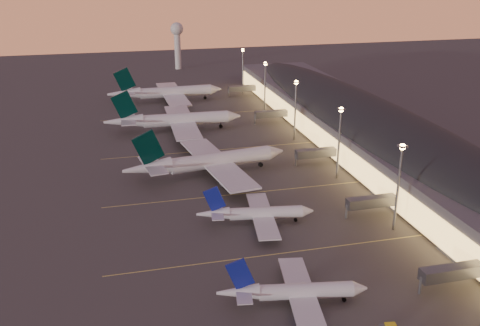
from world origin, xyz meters
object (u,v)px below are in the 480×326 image
at_px(airliner_wide_far, 166,93).
at_px(airliner_narrow_north, 256,213).
at_px(airliner_narrow_south, 293,292).
at_px(baggage_tug_a, 388,326).
at_px(baggage_tug_b, 443,277).
at_px(airliner_wide_mid, 174,120).
at_px(airliner_wide_near, 208,162).
at_px(radar_tower, 177,38).

bearing_deg(airliner_wide_far, airliner_narrow_north, -88.44).
distance_m(airliner_narrow_south, airliner_wide_far, 192.08).
relative_size(baggage_tug_a, baggage_tug_b, 0.95).
bearing_deg(baggage_tug_b, baggage_tug_a, 178.71).
bearing_deg(airliner_wide_mid, baggage_tug_b, -69.39).
bearing_deg(baggage_tug_b, airliner_narrow_north, 99.62).
distance_m(airliner_wide_mid, baggage_tug_a, 152.10).
relative_size(airliner_wide_near, baggage_tug_a, 16.57).
height_order(airliner_narrow_north, airliner_wide_near, airliner_wide_near).
distance_m(airliner_narrow_north, baggage_tug_b, 53.35).
bearing_deg(radar_tower, airliner_narrow_north, -92.60).
distance_m(airliner_narrow_north, airliner_wide_near, 41.52).
height_order(airliner_narrow_south, baggage_tug_b, airliner_narrow_south).
height_order(airliner_wide_far, baggage_tug_a, airliner_wide_far).
relative_size(airliner_narrow_south, airliner_wide_far, 0.54).
xyz_separation_m(airliner_narrow_north, airliner_wide_far, (-8.34, 152.07, 1.96)).
relative_size(radar_tower, baggage_tug_b, 8.47).
bearing_deg(baggage_tug_a, airliner_narrow_north, 114.10).
distance_m(airliner_wide_near, airliner_wide_mid, 56.27).
height_order(airliner_narrow_south, baggage_tug_a, airliner_narrow_south).
xyz_separation_m(airliner_wide_mid, baggage_tug_b, (47.32, -136.13, -4.57)).
bearing_deg(baggage_tug_a, radar_tower, 99.78).
height_order(airliner_narrow_south, airliner_wide_mid, airliner_wide_mid).
height_order(airliner_narrow_south, radar_tower, radar_tower).
relative_size(airliner_wide_far, baggage_tug_a, 17.09).
bearing_deg(baggage_tug_b, radar_tower, 61.80).
height_order(radar_tower, baggage_tug_b, radar_tower).
distance_m(airliner_wide_near, airliner_wide_far, 111.12).
bearing_deg(airliner_wide_mid, baggage_tug_a, -79.04).
distance_m(airliner_wide_far, radar_tower, 98.05).
relative_size(airliner_narrow_south, baggage_tug_a, 9.30).
distance_m(airliner_wide_mid, airliner_wide_far, 55.09).
distance_m(radar_tower, baggage_tug_b, 287.65).
relative_size(airliner_wide_mid, baggage_tug_a, 16.88).
bearing_deg(airliner_wide_far, baggage_tug_a, -85.35).
bearing_deg(airliner_narrow_south, baggage_tug_b, 10.78).
height_order(airliner_wide_far, radar_tower, radar_tower).
distance_m(airliner_narrow_south, radar_tower, 287.54).
bearing_deg(airliner_narrow_north, airliner_wide_near, 107.25).
distance_m(airliner_wide_near, baggage_tug_b, 90.82).
relative_size(airliner_narrow_north, airliner_wide_near, 0.57).
bearing_deg(baggage_tug_a, airliner_wide_near, 111.54).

